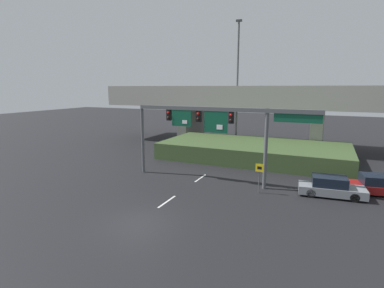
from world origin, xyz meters
TOP-DOWN VIEW (x-y plane):
  - ground_plane at (0.00, 0.00)m, footprint 160.00×160.00m
  - lane_markings at (0.00, 12.55)m, footprint 0.14×20.52m
  - signal_gantry at (1.24, 9.06)m, footprint 15.36×0.44m
  - speed_limit_sign at (5.46, 7.86)m, footprint 0.60×0.11m
  - highway_light_pole_near at (-0.93, 23.64)m, footprint 0.70×0.36m
  - overpass_bridge at (0.00, 26.69)m, footprint 41.01×8.63m
  - grass_embankment at (2.53, 18.65)m, footprint 19.88×9.47m
  - parked_sedan_near_right at (10.38, 9.40)m, footprint 4.70×2.20m
  - parked_sedan_mid_right at (13.75, 11.42)m, footprint 4.87×2.71m

SIDE VIEW (x-z plane):
  - ground_plane at x=0.00m, z-range 0.00..0.00m
  - lane_markings at x=0.00m, z-range 0.00..0.01m
  - parked_sedan_mid_right at x=13.75m, z-range -0.05..1.38m
  - parked_sedan_near_right at x=10.38m, z-range -0.06..1.42m
  - grass_embankment at x=2.53m, z-range 0.00..1.80m
  - speed_limit_sign at x=5.46m, z-range 0.36..2.67m
  - signal_gantry at x=1.24m, z-range 1.94..8.22m
  - overpass_bridge at x=0.00m, z-range 1.74..9.78m
  - highway_light_pole_near at x=-0.93m, z-range 0.38..16.33m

